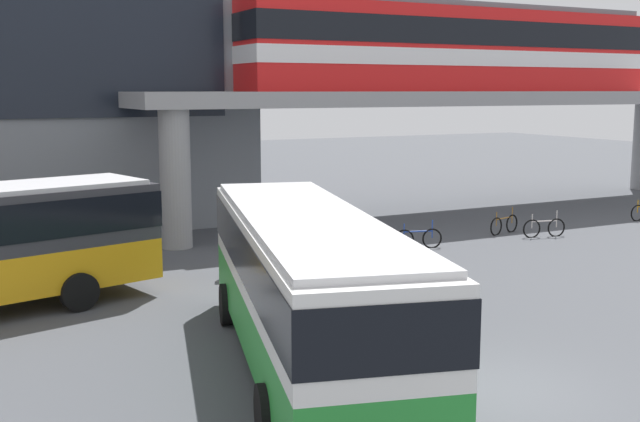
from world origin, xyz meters
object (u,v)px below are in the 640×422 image
at_px(bicycle_brown, 504,225).
at_px(bicycle_silver, 544,228).
at_px(train, 456,47).
at_px(bicycle_blue, 418,239).
at_px(pedestrian_waiting_near_stop, 232,251).
at_px(bus_main, 305,275).

bearing_deg(bicycle_brown, bicycle_silver, -54.46).
height_order(train, bicycle_blue, train).
height_order(bicycle_silver, pedestrian_waiting_near_stop, pedestrian_waiting_near_stop).
distance_m(bicycle_silver, pedestrian_waiting_near_stop, 12.96).
xyz_separation_m(bicycle_blue, bicycle_brown, (4.66, 0.89, 0.00)).
relative_size(bicycle_brown, pedestrian_waiting_near_stop, 1.04).
distance_m(bicycle_silver, bicycle_brown, 1.55).
bearing_deg(pedestrian_waiting_near_stop, train, 27.83).
bearing_deg(pedestrian_waiting_near_stop, bicycle_blue, 6.95).
height_order(train, bicycle_brown, train).
distance_m(bicycle_silver, bicycle_blue, 5.57).
bearing_deg(bicycle_brown, train, 75.70).
relative_size(bicycle_blue, pedestrian_waiting_near_stop, 1.04).
xyz_separation_m(bicycle_brown, pedestrian_waiting_near_stop, (-12.04, -1.79, 0.42)).
relative_size(train, bicycle_blue, 11.75).
bearing_deg(bicycle_blue, bicycle_brown, 10.78).
height_order(bicycle_silver, bicycle_blue, same).
height_order(bus_main, bicycle_silver, bus_main).
bearing_deg(bicycle_silver, bus_main, -148.57).
height_order(train, pedestrian_waiting_near_stop, train).
distance_m(bus_main, pedestrian_waiting_near_stop, 8.57).
xyz_separation_m(bicycle_silver, pedestrian_waiting_near_stop, (-12.94, -0.53, 0.42)).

